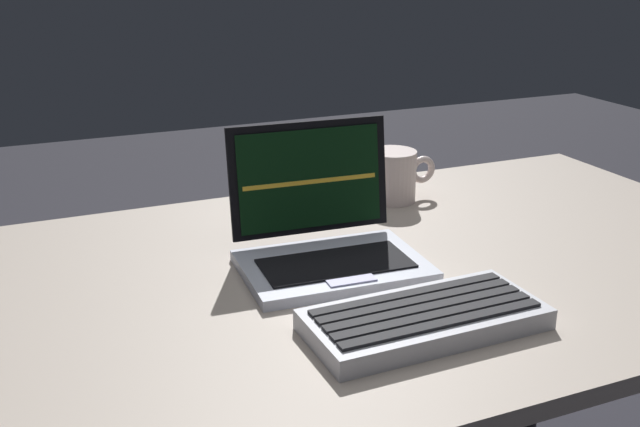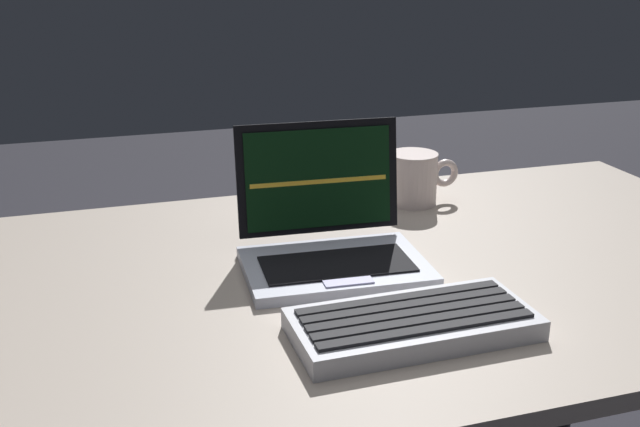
% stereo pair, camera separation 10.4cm
% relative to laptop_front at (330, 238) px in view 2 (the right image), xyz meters
% --- Properties ---
extents(desk, '(1.43, 0.79, 0.74)m').
position_rel_laptop_front_xyz_m(desk, '(0.03, -0.03, -0.12)').
color(desk, '#A89A8C').
rests_on(desk, ground).
extents(laptop_front, '(0.28, 0.23, 0.20)m').
position_rel_laptop_front_xyz_m(laptop_front, '(0.00, 0.00, 0.00)').
color(laptop_front, '#AFB4C5').
rests_on(laptop_front, desk).
extents(external_keyboard, '(0.30, 0.14, 0.03)m').
position_rel_laptop_front_xyz_m(external_keyboard, '(0.03, -0.24, -0.03)').
color(external_keyboard, '#B8B9C2').
rests_on(external_keyboard, desk).
extents(coffee_mug, '(0.14, 0.09, 0.10)m').
position_rel_laptop_front_xyz_m(coffee_mug, '(0.23, 0.22, 0.01)').
color(coffee_mug, beige).
rests_on(coffee_mug, desk).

